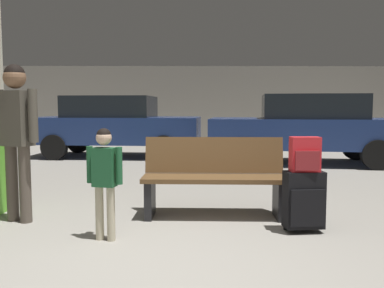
# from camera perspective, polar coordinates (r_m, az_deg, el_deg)

# --- Properties ---
(ground_plane) EXTENTS (18.00, 18.00, 0.10)m
(ground_plane) POSITION_cam_1_polar(r_m,az_deg,el_deg) (7.08, -2.21, -5.33)
(ground_plane) COLOR gray
(garage_back_wall) EXTENTS (18.00, 0.12, 2.80)m
(garage_back_wall) POSITION_cam_1_polar(r_m,az_deg,el_deg) (15.82, -1.25, 5.70)
(garage_back_wall) COLOR gray
(garage_back_wall) RESTS_ON ground_plane
(bench) EXTENTS (1.62, 0.59, 0.89)m
(bench) POSITION_cam_1_polar(r_m,az_deg,el_deg) (4.66, 3.08, -4.65)
(bench) COLOR brown
(bench) RESTS_ON ground_plane
(suitcase) EXTENTS (0.40, 0.26, 0.60)m
(suitcase) POSITION_cam_1_polar(r_m,az_deg,el_deg) (4.23, 15.29, -7.51)
(suitcase) COLOR black
(suitcase) RESTS_ON ground_plane
(backpack_bright) EXTENTS (0.28, 0.19, 0.34)m
(backpack_bright) POSITION_cam_1_polar(r_m,az_deg,el_deg) (4.15, 15.43, -1.44)
(backpack_bright) COLOR red
(backpack_bright) RESTS_ON suitcase
(child) EXTENTS (0.34, 0.24, 1.04)m
(child) POSITION_cam_1_polar(r_m,az_deg,el_deg) (3.85, -12.08, -3.79)
(child) COLOR beige
(child) RESTS_ON ground_plane
(adult) EXTENTS (0.53, 0.32, 1.68)m
(adult) POSITION_cam_1_polar(r_m,az_deg,el_deg) (4.74, -23.22, 2.38)
(adult) COLOR brown
(adult) RESTS_ON ground_plane
(parked_car_far) EXTENTS (4.23, 2.08, 1.51)m
(parked_car_far) POSITION_cam_1_polar(r_m,az_deg,el_deg) (10.46, -10.57, 2.68)
(parked_car_far) COLOR navy
(parked_car_far) RESTS_ON ground_plane
(parked_car_near) EXTENTS (4.30, 2.25, 1.51)m
(parked_car_near) POSITION_cam_1_polar(r_m,az_deg,el_deg) (9.35, 15.55, 2.30)
(parked_car_near) COLOR navy
(parked_car_near) RESTS_ON ground_plane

